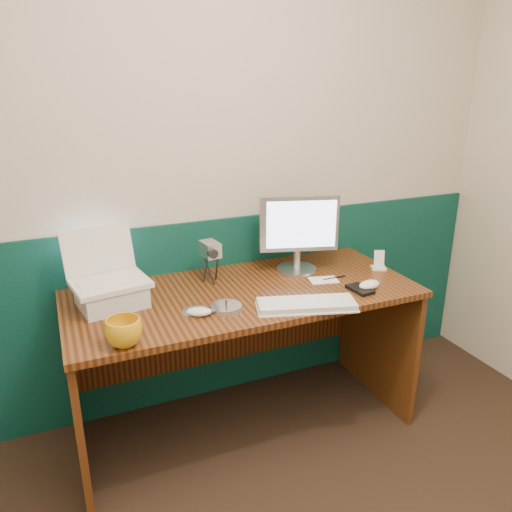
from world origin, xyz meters
name	(u,v)px	position (x,y,z in m)	size (l,w,h in m)	color
back_wall	(185,172)	(0.00, 1.75, 1.25)	(3.50, 0.04, 2.50)	beige
wainscot	(193,314)	(0.00, 1.74, 0.50)	(3.48, 0.02, 1.00)	#062E2A
desk	(244,361)	(0.15, 1.38, 0.38)	(1.60, 0.70, 0.75)	#38170A
laptop_riser	(112,296)	(-0.43, 1.45, 0.80)	(0.27, 0.23, 0.09)	silver
laptop	(108,258)	(-0.43, 1.45, 0.97)	(0.31, 0.24, 0.26)	silver
monitor	(298,235)	(0.49, 1.51, 0.94)	(0.39, 0.11, 0.39)	#B6B7BC
keyboard	(306,305)	(0.33, 1.11, 0.76)	(0.42, 0.14, 0.02)	silver
mouse_right	(369,285)	(0.70, 1.18, 0.77)	(0.12, 0.07, 0.04)	white
mouse_left	(199,312)	(-0.11, 1.21, 0.77)	(0.11, 0.06, 0.04)	silver
mug	(124,332)	(-0.43, 1.09, 0.80)	(0.13, 0.13, 0.11)	gold
camcorder	(211,264)	(0.05, 1.54, 0.84)	(0.08, 0.12, 0.19)	#BBBAC0
cd_spindle	(226,308)	(0.00, 1.21, 0.76)	(0.13, 0.13, 0.03)	silver
cd_loose_a	(196,311)	(-0.11, 1.25, 0.75)	(0.12, 0.12, 0.00)	#B0B5C1
pen	(334,278)	(0.61, 1.34, 0.75)	(0.01, 0.01, 0.13)	black
papers	(324,280)	(0.55, 1.34, 0.75)	(0.14, 0.09, 0.00)	white
dock	(378,268)	(0.89, 1.37, 0.76)	(0.07, 0.06, 0.01)	white
music_player	(379,259)	(0.89, 1.37, 0.81)	(0.05, 0.01, 0.09)	white
pda	(360,289)	(0.64, 1.17, 0.76)	(0.07, 0.13, 0.01)	black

